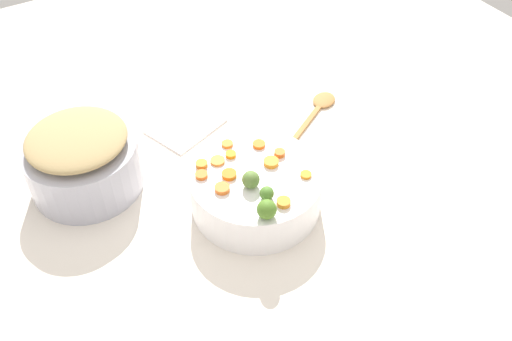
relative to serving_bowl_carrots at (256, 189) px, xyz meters
name	(u,v)px	position (x,y,z in m)	size (l,w,h in m)	color
tabletop	(240,205)	(-0.03, 0.02, -0.06)	(2.40, 2.40, 0.02)	white
serving_bowl_carrots	(256,189)	(0.00, 0.00, 0.00)	(0.30, 0.30, 0.10)	white
metal_pot	(84,165)	(-0.31, 0.26, 0.01)	(0.26, 0.26, 0.12)	#B0B2C2
stuffing_mound	(76,139)	(-0.31, 0.26, 0.09)	(0.23, 0.23, 0.04)	tan
carrot_slice_0	(229,175)	(-0.05, 0.02, 0.05)	(0.03, 0.03, 0.01)	orange
carrot_slice_1	(271,162)	(0.04, 0.01, 0.06)	(0.03, 0.03, 0.01)	orange
carrot_slice_2	(279,152)	(0.08, 0.03, 0.06)	(0.03, 0.03, 0.01)	orange
carrot_slice_3	(201,175)	(-0.11, 0.05, 0.05)	(0.03, 0.03, 0.01)	orange
carrot_slice_4	(284,202)	(0.00, -0.11, 0.06)	(0.03, 0.03, 0.01)	orange
carrot_slice_5	(306,175)	(0.09, -0.06, 0.05)	(0.02, 0.02, 0.01)	orange
carrot_slice_6	(227,144)	(-0.01, 0.11, 0.05)	(0.03, 0.03, 0.01)	orange
carrot_slice_7	(202,164)	(-0.09, 0.08, 0.06)	(0.03, 0.03, 0.01)	orange
carrot_slice_8	(231,155)	(-0.02, 0.08, 0.05)	(0.02, 0.02, 0.01)	orange
carrot_slice_9	(222,188)	(-0.09, -0.01, 0.06)	(0.03, 0.03, 0.01)	orange
carrot_slice_10	(218,161)	(-0.05, 0.08, 0.05)	(0.03, 0.03, 0.01)	orange
carrot_slice_11	(259,144)	(0.05, 0.07, 0.05)	(0.03, 0.03, 0.01)	orange
brussels_sprout_0	(253,179)	(-0.02, -0.03, 0.07)	(0.04, 0.04, 0.04)	#5B7B37
brussels_sprout_1	(267,209)	(-0.04, -0.12, 0.07)	(0.04, 0.04, 0.04)	#4E7B26
brussels_sprout_2	(267,193)	(-0.02, -0.07, 0.07)	(0.03, 0.03, 0.03)	#4F7E2E
wooden_spoon	(318,108)	(0.33, 0.21, -0.04)	(0.25, 0.17, 0.01)	#B87D41
dish_towel	(186,126)	(-0.02, 0.33, -0.05)	(0.18, 0.14, 0.01)	silver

